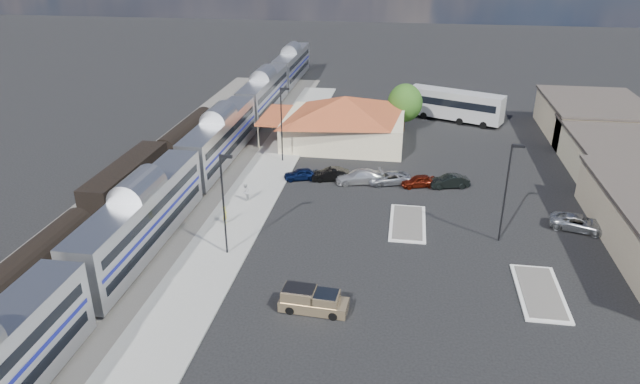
# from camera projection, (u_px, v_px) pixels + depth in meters

# --- Properties ---
(ground) EXTENTS (280.00, 280.00, 0.00)m
(ground) POSITION_uv_depth(u_px,v_px,m) (363.00, 231.00, 52.06)
(ground) COLOR black
(ground) RESTS_ON ground
(railbed) EXTENTS (16.00, 100.00, 0.12)m
(railbed) POSITION_uv_depth(u_px,v_px,m) (177.00, 182.00, 62.19)
(railbed) COLOR #4C4944
(railbed) RESTS_ON ground
(platform) EXTENTS (5.50, 92.00, 0.18)m
(platform) POSITION_uv_depth(u_px,v_px,m) (253.00, 195.00, 59.11)
(platform) COLOR gray
(platform) RESTS_ON ground
(passenger_train) EXTENTS (3.00, 104.00, 5.55)m
(passenger_train) POSITION_uv_depth(u_px,v_px,m) (221.00, 140.00, 66.48)
(passenger_train) COLOR silver
(passenger_train) RESTS_ON ground
(freight_cars) EXTENTS (2.80, 46.00, 4.00)m
(freight_cars) POSITION_uv_depth(u_px,v_px,m) (128.00, 183.00, 57.23)
(freight_cars) COLOR black
(freight_cars) RESTS_ON ground
(station_depot) EXTENTS (18.35, 12.24, 6.20)m
(station_depot) POSITION_uv_depth(u_px,v_px,m) (344.00, 120.00, 73.06)
(station_depot) COLOR #C0AF8C
(station_depot) RESTS_ON ground
(buildings_east) EXTENTS (14.40, 51.40, 4.80)m
(buildings_east) POSITION_uv_depth(u_px,v_px,m) (640.00, 168.00, 60.09)
(buildings_east) COLOR #C6B28C
(buildings_east) RESTS_ON ground
(traffic_island_south) EXTENTS (3.30, 7.50, 0.21)m
(traffic_island_south) POSITION_uv_depth(u_px,v_px,m) (408.00, 223.00, 53.26)
(traffic_island_south) COLOR silver
(traffic_island_south) RESTS_ON ground
(traffic_island_north) EXTENTS (3.30, 7.50, 0.21)m
(traffic_island_north) POSITION_uv_depth(u_px,v_px,m) (540.00, 292.00, 42.84)
(traffic_island_north) COLOR silver
(traffic_island_north) RESTS_ON ground
(lamp_plat_s) EXTENTS (1.08, 0.25, 9.00)m
(lamp_plat_s) POSITION_uv_depth(u_px,v_px,m) (224.00, 197.00, 45.99)
(lamp_plat_s) COLOR black
(lamp_plat_s) RESTS_ON ground
(lamp_plat_n) EXTENTS (1.08, 0.25, 9.00)m
(lamp_plat_n) POSITION_uv_depth(u_px,v_px,m) (282.00, 119.00, 65.83)
(lamp_plat_n) COLOR black
(lamp_plat_n) RESTS_ON ground
(lamp_lot) EXTENTS (1.08, 0.25, 9.00)m
(lamp_lot) POSITION_uv_depth(u_px,v_px,m) (508.00, 185.00, 48.18)
(lamp_lot) COLOR black
(lamp_lot) RESTS_ON ground
(tree_depot) EXTENTS (4.71, 4.71, 6.63)m
(tree_depot) POSITION_uv_depth(u_px,v_px,m) (405.00, 103.00, 77.05)
(tree_depot) COLOR #382314
(tree_depot) RESTS_ON ground
(pickup_truck) EXTENTS (4.98, 2.08, 1.68)m
(pickup_truck) POSITION_uv_depth(u_px,v_px,m) (314.00, 301.00, 40.61)
(pickup_truck) COLOR #9F8761
(pickup_truck) RESTS_ON ground
(suv) EXTENTS (5.53, 3.69, 1.41)m
(suv) POSITION_uv_depth(u_px,v_px,m) (579.00, 223.00, 51.92)
(suv) COLOR #A8ACB0
(suv) RESTS_ON ground
(coach_bus) EXTENTS (13.75, 8.06, 4.39)m
(coach_bus) POSITION_uv_depth(u_px,v_px,m) (455.00, 104.00, 82.07)
(coach_bus) COLOR silver
(coach_bus) RESTS_ON ground
(person_a) EXTENTS (0.47, 0.67, 1.76)m
(person_a) POSITION_uv_depth(u_px,v_px,m) (225.00, 215.00, 52.65)
(person_a) COLOR #C8CC3F
(person_a) RESTS_ON platform
(person_b) EXTENTS (0.79, 0.97, 1.86)m
(person_b) POSITION_uv_depth(u_px,v_px,m) (245.00, 192.00, 57.21)
(person_b) COLOR silver
(person_b) RESTS_ON platform
(parked_car_a) EXTENTS (4.11, 2.56, 1.30)m
(parked_car_a) POSITION_uv_depth(u_px,v_px,m) (301.00, 174.00, 62.79)
(parked_car_a) COLOR #0D1B45
(parked_car_a) RESTS_ON ground
(parked_car_b) EXTENTS (4.44, 2.43, 1.39)m
(parked_car_b) POSITION_uv_depth(u_px,v_px,m) (330.00, 174.00, 62.59)
(parked_car_b) COLOR black
(parked_car_b) RESTS_ON ground
(parked_car_c) EXTENTS (5.51, 3.33, 1.49)m
(parked_car_c) POSITION_uv_depth(u_px,v_px,m) (359.00, 177.00, 61.85)
(parked_car_c) COLOR silver
(parked_car_c) RESTS_ON ground
(parked_car_d) EXTENTS (5.16, 3.49, 1.31)m
(parked_car_d) POSITION_uv_depth(u_px,v_px,m) (389.00, 178.00, 61.71)
(parked_car_d) COLOR #979AA0
(parked_car_d) RESTS_ON ground
(parked_car_e) EXTENTS (4.12, 2.65, 1.30)m
(parked_car_e) POSITION_uv_depth(u_px,v_px,m) (419.00, 181.00, 60.99)
(parked_car_e) COLOR maroon
(parked_car_e) RESTS_ON ground
(parked_car_f) EXTENTS (4.42, 2.49, 1.38)m
(parked_car_f) POSITION_uv_depth(u_px,v_px,m) (449.00, 181.00, 60.80)
(parked_car_f) COLOR black
(parked_car_f) RESTS_ON ground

